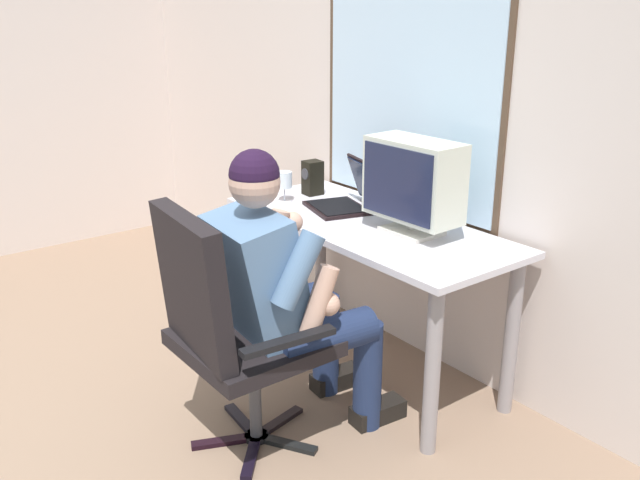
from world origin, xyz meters
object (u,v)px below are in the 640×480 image
object	(u,v)px
desk	(367,248)
laptop	(351,196)
wine_glass	(284,182)
desk_speaker	(313,178)
crt_monitor	(413,181)
person_seated	(286,289)
office_chair	(225,320)

from	to	relation	value
desk	laptop	distance (m)	0.30
laptop	wine_glass	xyz separation A→B (m)	(-0.29, -0.19, 0.04)
laptop	desk_speaker	distance (m)	0.31
desk	crt_monitor	bearing A→B (deg)	11.42
person_seated	laptop	size ratio (longest dim) A/B	3.06
person_seated	laptop	bearing A→B (deg)	121.60
desk	desk_speaker	distance (m)	0.58
office_chair	desk_speaker	world-z (taller)	office_chair
wine_glass	crt_monitor	bearing A→B (deg)	11.81
crt_monitor	laptop	world-z (taller)	crt_monitor
crt_monitor	person_seated	bearing A→B (deg)	-93.74
office_chair	wine_glass	xyz separation A→B (m)	(-0.68, 0.74, 0.28)
laptop	desk_speaker	xyz separation A→B (m)	(-0.31, 0.00, 0.03)
office_chair	laptop	world-z (taller)	office_chair
desk	wine_glass	size ratio (longest dim) A/B	9.65
office_chair	wine_glass	distance (m)	1.05
desk	wine_glass	world-z (taller)	wine_glass
office_chair	person_seated	world-z (taller)	person_seated
office_chair	laptop	distance (m)	1.04
crt_monitor	desk_speaker	distance (m)	0.78
crt_monitor	wine_glass	distance (m)	0.77
laptop	wine_glass	size ratio (longest dim) A/B	2.59
desk	laptop	world-z (taller)	laptop
office_chair	crt_monitor	world-z (taller)	crt_monitor
office_chair	person_seated	bearing A→B (deg)	85.34
desk	laptop	size ratio (longest dim) A/B	3.73
desk	office_chair	distance (m)	0.87
crt_monitor	office_chair	bearing A→B (deg)	-94.01
person_seated	crt_monitor	size ratio (longest dim) A/B	2.77
wine_glass	desk_speaker	distance (m)	0.19
desk	office_chair	xyz separation A→B (m)	(0.17, -0.85, -0.05)
person_seated	laptop	world-z (taller)	person_seated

